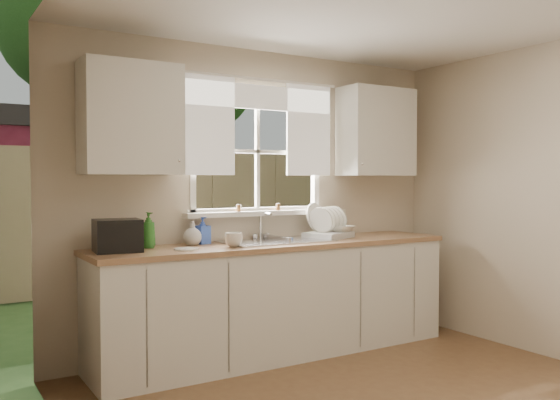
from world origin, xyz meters
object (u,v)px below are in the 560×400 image
dish_rack (328,228)px  black_appliance (117,236)px  cup (234,240)px  soap_bottle_a (149,230)px

dish_rack → black_appliance: dish_rack is taller
dish_rack → cup: bearing=-169.7°
soap_bottle_a → cup: size_ratio=1.94×
black_appliance → cup: bearing=-4.7°
dish_rack → soap_bottle_a: 1.57m
dish_rack → cup: dish_rack is taller
soap_bottle_a → dish_rack: bearing=-19.3°
soap_bottle_a → black_appliance: soap_bottle_a is taller
black_appliance → dish_rack: bearing=6.9°
dish_rack → black_appliance: size_ratio=1.53×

